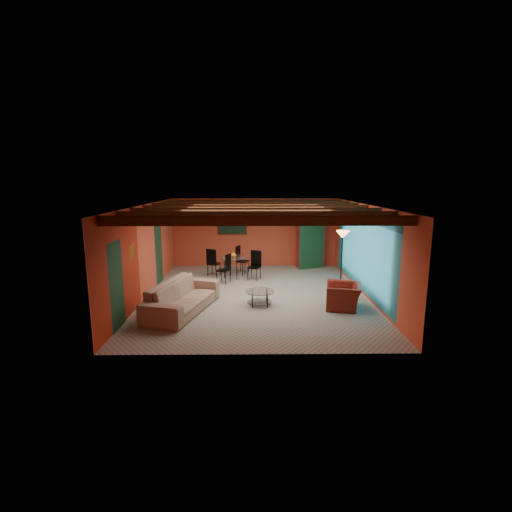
{
  "coord_description": "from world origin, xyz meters",
  "views": [
    {
      "loc": [
        -0.14,
        -10.96,
        3.38
      ],
      "look_at": [
        0.0,
        0.2,
        1.15
      ],
      "focal_mm": 26.51,
      "sensor_mm": 36.0,
      "label": 1
    }
  ],
  "objects_px": {
    "armoire": "(311,245)",
    "potted_plant": "(311,216)",
    "floor_lamp": "(341,263)",
    "vase": "(233,247)",
    "armchair": "(343,296)",
    "dining_table": "(234,264)",
    "coffee_table": "(260,298)",
    "sofa": "(183,297)"
  },
  "relations": [
    {
      "from": "floor_lamp",
      "to": "potted_plant",
      "type": "bearing_deg",
      "value": 94.85
    },
    {
      "from": "floor_lamp",
      "to": "vase",
      "type": "relative_size",
      "value": 9.82
    },
    {
      "from": "armoire",
      "to": "potted_plant",
      "type": "relative_size",
      "value": 4.09
    },
    {
      "from": "armchair",
      "to": "sofa",
      "type": "bearing_deg",
      "value": -74.74
    },
    {
      "from": "sofa",
      "to": "dining_table",
      "type": "relative_size",
      "value": 1.4
    },
    {
      "from": "sofa",
      "to": "armchair",
      "type": "bearing_deg",
      "value": -71.67
    },
    {
      "from": "coffee_table",
      "to": "armoire",
      "type": "height_order",
      "value": "armoire"
    },
    {
      "from": "coffee_table",
      "to": "potted_plant",
      "type": "height_order",
      "value": "potted_plant"
    },
    {
      "from": "armchair",
      "to": "floor_lamp",
      "type": "distance_m",
      "value": 1.32
    },
    {
      "from": "sofa",
      "to": "dining_table",
      "type": "xyz_separation_m",
      "value": [
        1.17,
        3.51,
        0.11
      ]
    },
    {
      "from": "armchair",
      "to": "armoire",
      "type": "distance_m",
      "value": 4.96
    },
    {
      "from": "potted_plant",
      "to": "floor_lamp",
      "type": "bearing_deg",
      "value": -85.15
    },
    {
      "from": "floor_lamp",
      "to": "vase",
      "type": "bearing_deg",
      "value": 146.69
    },
    {
      "from": "dining_table",
      "to": "vase",
      "type": "height_order",
      "value": "vase"
    },
    {
      "from": "vase",
      "to": "floor_lamp",
      "type": "bearing_deg",
      "value": -33.31
    },
    {
      "from": "armoire",
      "to": "potted_plant",
      "type": "bearing_deg",
      "value": 0.0
    },
    {
      "from": "armoire",
      "to": "potted_plant",
      "type": "height_order",
      "value": "potted_plant"
    },
    {
      "from": "armchair",
      "to": "dining_table",
      "type": "height_order",
      "value": "dining_table"
    },
    {
      "from": "armoire",
      "to": "vase",
      "type": "distance_m",
      "value": 3.4
    },
    {
      "from": "dining_table",
      "to": "potted_plant",
      "type": "bearing_deg",
      "value": 28.75
    },
    {
      "from": "armoire",
      "to": "potted_plant",
      "type": "distance_m",
      "value": 1.12
    },
    {
      "from": "armchair",
      "to": "potted_plant",
      "type": "distance_m",
      "value": 5.21
    },
    {
      "from": "coffee_table",
      "to": "vase",
      "type": "bearing_deg",
      "value": 105.73
    },
    {
      "from": "coffee_table",
      "to": "floor_lamp",
      "type": "relative_size",
      "value": 0.41
    },
    {
      "from": "vase",
      "to": "armoire",
      "type": "bearing_deg",
      "value": 28.75
    },
    {
      "from": "armchair",
      "to": "potted_plant",
      "type": "xyz_separation_m",
      "value": [
        -0.14,
        4.93,
        1.7
      ]
    },
    {
      "from": "armchair",
      "to": "potted_plant",
      "type": "bearing_deg",
      "value": -166.01
    },
    {
      "from": "sofa",
      "to": "armchair",
      "type": "relative_size",
      "value": 2.68
    },
    {
      "from": "sofa",
      "to": "floor_lamp",
      "type": "xyz_separation_m",
      "value": [
        4.46,
        1.34,
        0.58
      ]
    },
    {
      "from": "sofa",
      "to": "dining_table",
      "type": "height_order",
      "value": "dining_table"
    },
    {
      "from": "coffee_table",
      "to": "armchair",
      "type": "bearing_deg",
      "value": -6.19
    },
    {
      "from": "floor_lamp",
      "to": "potted_plant",
      "type": "xyz_separation_m",
      "value": [
        -0.32,
        3.8,
        1.04
      ]
    },
    {
      "from": "coffee_table",
      "to": "potted_plant",
      "type": "bearing_deg",
      "value": 65.7
    },
    {
      "from": "coffee_table",
      "to": "vase",
      "type": "height_order",
      "value": "vase"
    },
    {
      "from": "armchair",
      "to": "coffee_table",
      "type": "height_order",
      "value": "armchair"
    },
    {
      "from": "armoire",
      "to": "dining_table",
      "type": "bearing_deg",
      "value": -171.68
    },
    {
      "from": "coffee_table",
      "to": "sofa",
      "type": "bearing_deg",
      "value": -167.26
    },
    {
      "from": "floor_lamp",
      "to": "armoire",
      "type": "bearing_deg",
      "value": 94.85
    },
    {
      "from": "dining_table",
      "to": "floor_lamp",
      "type": "bearing_deg",
      "value": -33.31
    },
    {
      "from": "armchair",
      "to": "potted_plant",
      "type": "relative_size",
      "value": 2.3
    },
    {
      "from": "vase",
      "to": "armchair",
      "type": "bearing_deg",
      "value": -46.65
    },
    {
      "from": "dining_table",
      "to": "vase",
      "type": "relative_size",
      "value": 9.74
    }
  ]
}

